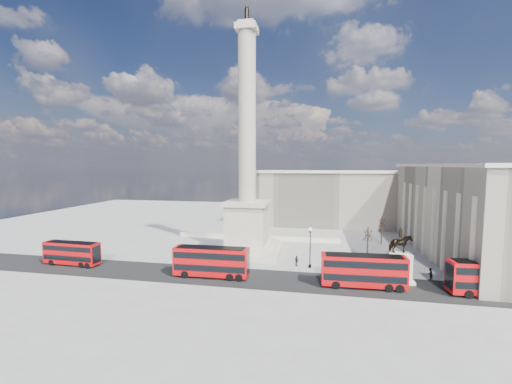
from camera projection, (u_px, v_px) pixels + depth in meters
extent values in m
plane|color=#A19F99|center=(242.00, 259.00, 61.42)|extent=(180.00, 180.00, 0.00)
cube|color=black|center=(258.00, 279.00, 50.71)|extent=(120.00, 9.00, 0.01)
cube|color=beige|center=(247.00, 250.00, 66.27)|extent=(14.00, 14.00, 1.00)
cube|color=beige|center=(247.00, 246.00, 66.21)|extent=(12.00, 12.00, 0.50)
cube|color=beige|center=(247.00, 244.00, 66.17)|extent=(10.00, 10.00, 0.50)
cube|color=beige|center=(247.00, 224.00, 65.80)|extent=(8.00, 8.00, 8.00)
cube|color=beige|center=(247.00, 203.00, 65.42)|extent=(9.00, 9.00, 0.80)
cylinder|color=#ABA28E|center=(247.00, 119.00, 63.93)|extent=(3.60, 3.60, 34.00)
cube|color=beige|center=(247.00, 29.00, 62.42)|extent=(4.20, 4.20, 1.20)
cube|color=beige|center=(247.00, 24.00, 62.34)|extent=(3.20, 3.20, 0.60)
cylinder|color=black|center=(247.00, 16.00, 62.20)|extent=(0.90, 0.90, 2.60)
sphere|color=black|center=(247.00, 7.00, 62.07)|extent=(0.70, 0.70, 0.70)
cube|color=beige|center=(257.00, 238.00, 77.04)|extent=(40.00, 0.60, 1.10)
cube|color=beige|center=(474.00, 212.00, 62.14)|extent=(18.00, 45.00, 18.00)
cube|color=beige|center=(477.00, 165.00, 61.34)|extent=(19.00, 46.00, 0.60)
cube|color=beige|center=(335.00, 199.00, 96.21)|extent=(50.00, 16.00, 16.00)
cube|color=beige|center=(336.00, 172.00, 95.49)|extent=(51.00, 17.00, 0.60)
cube|color=#BC090C|center=(211.00, 261.00, 51.25)|extent=(12.35, 3.06, 4.53)
cube|color=black|center=(211.00, 266.00, 51.32)|extent=(11.86, 3.10, 1.01)
cube|color=black|center=(211.00, 254.00, 51.14)|extent=(11.86, 3.10, 1.01)
cube|color=black|center=(211.00, 247.00, 51.05)|extent=(11.11, 2.75, 0.07)
cylinder|color=black|center=(188.00, 272.00, 52.09)|extent=(1.29, 2.94, 1.23)
cylinder|color=black|center=(232.00, 274.00, 50.86)|extent=(1.29, 2.94, 1.23)
cylinder|color=black|center=(241.00, 275.00, 50.62)|extent=(1.29, 2.94, 1.23)
cube|color=#BC090C|center=(211.00, 264.00, 51.32)|extent=(10.19, 2.51, 3.74)
cube|color=black|center=(211.00, 268.00, 51.38)|extent=(9.79, 2.56, 0.83)
cube|color=black|center=(211.00, 258.00, 51.24)|extent=(9.79, 2.56, 0.83)
cube|color=black|center=(211.00, 253.00, 51.16)|extent=(9.17, 2.26, 0.06)
cylinder|color=black|center=(192.00, 273.00, 52.02)|extent=(1.06, 2.45, 1.01)
cylinder|color=black|center=(228.00, 275.00, 51.00)|extent=(1.06, 2.45, 1.01)
cylinder|color=black|center=(235.00, 275.00, 50.80)|extent=(1.06, 2.45, 1.01)
cube|color=#BC090C|center=(363.00, 270.00, 46.85)|extent=(12.33, 3.20, 4.51)
cube|color=black|center=(363.00, 275.00, 46.92)|extent=(11.85, 3.24, 1.00)
cube|color=black|center=(363.00, 262.00, 46.75)|extent=(11.85, 3.24, 1.00)
cube|color=black|center=(364.00, 255.00, 46.66)|extent=(11.10, 2.88, 0.07)
cylinder|color=black|center=(335.00, 282.00, 47.64)|extent=(1.32, 2.94, 1.22)
cylinder|color=black|center=(387.00, 285.00, 46.51)|extent=(1.32, 2.94, 1.22)
cylinder|color=black|center=(397.00, 285.00, 46.29)|extent=(1.32, 2.94, 1.22)
cube|color=#BC090C|center=(495.00, 278.00, 43.71)|extent=(12.35, 3.56, 4.49)
cube|color=black|center=(495.00, 283.00, 43.78)|extent=(11.87, 3.59, 1.00)
cube|color=black|center=(496.00, 270.00, 43.61)|extent=(11.87, 3.59, 1.00)
cube|color=black|center=(497.00, 262.00, 43.51)|extent=(11.11, 3.20, 0.07)
cylinder|color=black|center=(464.00, 291.00, 44.37)|extent=(1.41, 2.96, 1.22)
cube|color=#BC090C|center=(72.00, 253.00, 57.53)|extent=(10.65, 2.81, 3.89)
cube|color=black|center=(72.00, 256.00, 57.59)|extent=(10.23, 2.86, 0.86)
cube|color=black|center=(72.00, 247.00, 57.44)|extent=(10.23, 2.86, 0.86)
cube|color=black|center=(71.00, 242.00, 57.36)|extent=(9.59, 2.53, 0.06)
cylinder|color=black|center=(57.00, 261.00, 58.46)|extent=(1.15, 2.56, 1.06)
cylinder|color=black|center=(86.00, 263.00, 57.02)|extent=(1.15, 2.56, 1.06)
cylinder|color=black|center=(92.00, 264.00, 56.74)|extent=(1.15, 2.56, 1.06)
cylinder|color=black|center=(310.00, 266.00, 56.09)|extent=(0.49, 0.49, 0.56)
cylinder|color=black|center=(310.00, 249.00, 55.83)|extent=(0.18, 0.18, 6.69)
cylinder|color=black|center=(310.00, 232.00, 55.55)|extent=(0.33, 0.33, 0.33)
sphere|color=silver|center=(310.00, 229.00, 55.52)|extent=(0.62, 0.62, 0.62)
cube|color=beige|center=(399.00, 280.00, 49.39)|extent=(4.19, 3.14, 0.52)
cube|color=beige|center=(399.00, 267.00, 49.22)|extent=(3.35, 2.30, 4.60)
imported|color=black|center=(400.00, 244.00, 48.90)|extent=(3.66, 2.54, 2.83)
cylinder|color=black|center=(401.00, 233.00, 48.75)|extent=(0.52, 0.52, 1.26)
sphere|color=black|center=(401.00, 229.00, 48.69)|extent=(0.38, 0.38, 0.38)
cylinder|color=#332319|center=(368.00, 246.00, 57.85)|extent=(0.28, 0.28, 6.99)
cylinder|color=#332319|center=(455.00, 251.00, 53.56)|extent=(0.34, 0.34, 7.32)
cylinder|color=#332319|center=(382.00, 230.00, 72.74)|extent=(0.27, 0.27, 6.37)
imported|color=black|center=(368.00, 270.00, 52.59)|extent=(0.72, 0.65, 1.65)
imported|color=black|center=(430.00, 274.00, 50.20)|extent=(1.17, 1.14, 1.90)
imported|color=black|center=(297.00, 261.00, 56.97)|extent=(1.05, 1.19, 1.93)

